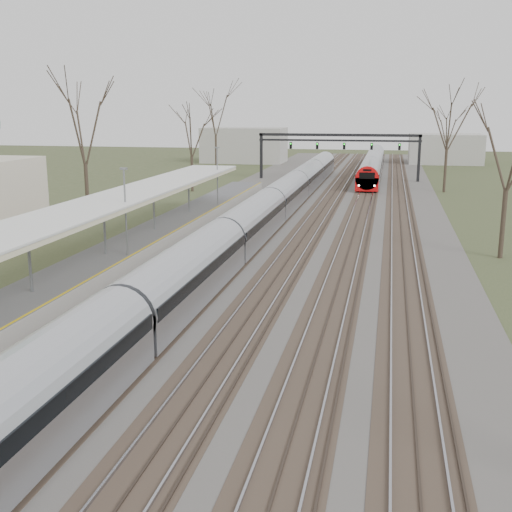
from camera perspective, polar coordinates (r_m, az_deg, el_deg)
The scene contains 8 objects.
track_bed at distance 55.97m, azimuth 4.77°, elevation 3.47°, with size 24.00×160.00×0.22m.
platform at distance 41.51m, azimuth -11.16°, elevation 0.52°, with size 3.50×69.00×1.00m, color #9E9B93.
canopy at distance 36.86m, azimuth -14.10°, elevation 4.23°, with size 4.10×50.00×3.11m.
signal_gantry at distance 85.16m, azimuth 7.38°, elevation 9.95°, with size 21.00×0.59×6.08m.
tree_west_far at distance 53.46m, azimuth -15.12°, elevation 11.20°, with size 5.50×5.50×11.33m.
tree_east_far at distance 42.44m, azimuth 21.65°, elevation 9.39°, with size 5.00×5.00×10.30m.
train_near at distance 52.18m, azimuth 1.23°, elevation 4.39°, with size 2.62×90.21×3.05m.
train_far at distance 94.44m, azimuth 10.35°, elevation 8.06°, with size 2.62×45.21×3.05m.
Camera 1 is at (6.91, 0.20, 9.31)m, focal length 45.00 mm.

